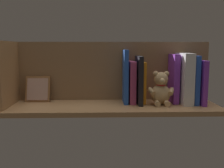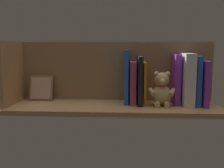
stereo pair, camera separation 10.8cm
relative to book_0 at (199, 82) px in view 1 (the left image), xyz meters
The scene contains 13 objects.
ground_plane 44.97cm from the book_0, ahead, with size 102.53×30.52×2.20cm, color #A87A4C.
shelf_back_panel 44.74cm from the book_0, 13.37° to the right, with size 102.53×1.50×30.52cm, color olive.
shelf_side_divider 92.72cm from the book_0, ahead, with size 2.40×24.52×30.52cm, color #A87A4C.
book_0 is the anchor object (origin of this frame).
book_1 3.36cm from the book_0, 17.66° to the right, with size 2.31×16.36×23.67cm, color blue.
dictionary_thick_white 7.58cm from the book_0, ahead, with size 4.88×17.63×24.88cm, color silver.
book_2 12.38cm from the book_0, 12.84° to the right, with size 2.84×12.82×24.23cm, color purple.
teddy_bear 20.21cm from the book_0, ahead, with size 13.28×10.66×16.37cm.
book_3 27.56cm from the book_0, ahead, with size 1.31×12.70×20.44cm, color orange.
book_4 29.89cm from the book_0, ahead, with size 2.07×17.00×23.42cm, color black.
book_5 33.24cm from the book_0, ahead, with size 2.98×13.37×20.75cm, color #B23F72.
book_6 36.61cm from the book_0, ahead, with size 2.08×13.33×26.49cm, color blue.
picture_frame_leaning 81.57cm from the book_0, ahead, with size 12.44×4.86×13.26cm.
Camera 1 is at (3.78, 122.68, 27.38)cm, focal length 41.34 mm.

